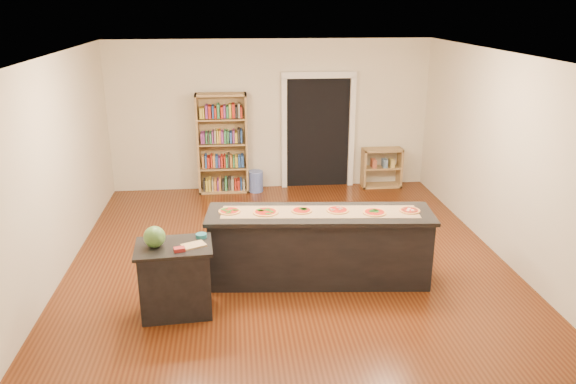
{
  "coord_description": "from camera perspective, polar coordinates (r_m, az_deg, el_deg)",
  "views": [
    {
      "loc": [
        -0.71,
        -6.92,
        3.44
      ],
      "look_at": [
        0.0,
        0.2,
        1.0
      ],
      "focal_mm": 35.0,
      "sensor_mm": 36.0,
      "label": 1
    }
  ],
  "objects": [
    {
      "name": "waste_bin",
      "position": [
        10.66,
        -3.29,
        1.1
      ],
      "size": [
        0.27,
        0.27,
        0.4
      ],
      "primitive_type": "cylinder",
      "color": "#5368B9",
      "rests_on": "ground"
    },
    {
      "name": "pizza_c",
      "position": [
        7.05,
        1.4,
        -1.89
      ],
      "size": [
        0.26,
        0.26,
        0.02
      ],
      "color": "#DEA255",
      "rests_on": "kitchen_island"
    },
    {
      "name": "kraft_paper",
      "position": [
        7.04,
        3.25,
        -2.03
      ],
      "size": [
        2.49,
        0.66,
        0.0
      ],
      "primitive_type": "cube",
      "rotation": [
        0.0,
        0.0,
        -0.09
      ],
      "color": "#9C7850",
      "rests_on": "kitchen_island"
    },
    {
      "name": "bookshelf",
      "position": [
        10.51,
        -6.68,
        4.89
      ],
      "size": [
        0.93,
        0.33,
        1.86
      ],
      "primitive_type": "cube",
      "color": "#A58350",
      "rests_on": "ground"
    },
    {
      "name": "pizza_d",
      "position": [
        7.08,
        5.06,
        -1.84
      ],
      "size": [
        0.29,
        0.29,
        0.02
      ],
      "color": "#DEA255",
      "rests_on": "kitchen_island"
    },
    {
      "name": "kitchen_island",
      "position": [
        7.21,
        3.19,
        -5.53
      ],
      "size": [
        2.83,
        0.77,
        0.93
      ],
      "rotation": [
        0.0,
        0.0,
        -0.09
      ],
      "color": "black",
      "rests_on": "ground"
    },
    {
      "name": "doorway",
      "position": [
        10.74,
        3.07,
        6.78
      ],
      "size": [
        1.4,
        0.09,
        2.21
      ],
      "color": "black",
      "rests_on": "room"
    },
    {
      "name": "package_teal",
      "position": [
        6.58,
        -8.81,
        -4.41
      ],
      "size": [
        0.13,
        0.13,
        0.05
      ],
      "primitive_type": "cylinder",
      "color": "#195966",
      "rests_on": "side_counter"
    },
    {
      "name": "cutting_board",
      "position": [
        6.39,
        -9.56,
        -5.35
      ],
      "size": [
        0.3,
        0.26,
        0.02
      ],
      "primitive_type": "cube",
      "rotation": [
        0.0,
        0.0,
        0.44
      ],
      "color": "tan",
      "rests_on": "side_counter"
    },
    {
      "name": "room",
      "position": [
        7.25,
        0.16,
        2.49
      ],
      "size": [
        6.0,
        7.0,
        2.8
      ],
      "color": "beige",
      "rests_on": "ground"
    },
    {
      "name": "pizza_e",
      "position": [
        7.06,
        8.78,
        -2.06
      ],
      "size": [
        0.3,
        0.3,
        0.02
      ],
      "color": "#DEA255",
      "rests_on": "kitchen_island"
    },
    {
      "name": "pizza_a",
      "position": [
        7.06,
        -5.96,
        -1.94
      ],
      "size": [
        0.28,
        0.28,
        0.02
      ],
      "color": "#DEA255",
      "rests_on": "kitchen_island"
    },
    {
      "name": "side_counter",
      "position": [
        6.62,
        -11.34,
        -8.64
      ],
      "size": [
        0.85,
        0.62,
        0.84
      ],
      "rotation": [
        0.0,
        0.0,
        0.07
      ],
      "color": "black",
      "rests_on": "ground"
    },
    {
      "name": "pizza_f",
      "position": [
        7.21,
        12.25,
        -1.84
      ],
      "size": [
        0.28,
        0.28,
        0.02
      ],
      "color": "#DEA255",
      "rests_on": "kitchen_island"
    },
    {
      "name": "watermelon",
      "position": [
        6.4,
        -13.41,
        -4.46
      ],
      "size": [
        0.24,
        0.24,
        0.24
      ],
      "primitive_type": "sphere",
      "color": "#144214",
      "rests_on": "side_counter"
    },
    {
      "name": "low_shelf",
      "position": [
        11.03,
        9.48,
        2.46
      ],
      "size": [
        0.76,
        0.33,
        0.76
      ],
      "primitive_type": "cube",
      "color": "#A58350",
      "rests_on": "ground"
    },
    {
      "name": "pizza_b",
      "position": [
        7.0,
        -2.29,
        -2.04
      ],
      "size": [
        0.31,
        0.31,
        0.02
      ],
      "color": "#DEA255",
      "rests_on": "kitchen_island"
    },
    {
      "name": "package_red",
      "position": [
        6.28,
        -10.97,
        -5.74
      ],
      "size": [
        0.14,
        0.11,
        0.04
      ],
      "primitive_type": "cube",
      "rotation": [
        0.0,
        0.0,
        0.24
      ],
      "color": "maroon",
      "rests_on": "side_counter"
    }
  ]
}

